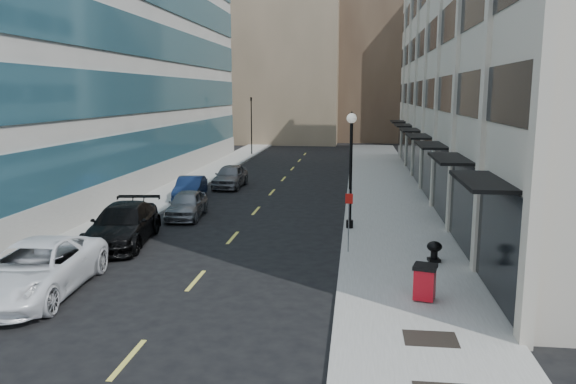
% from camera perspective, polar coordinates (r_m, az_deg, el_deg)
% --- Properties ---
extents(sidewalk_right, '(5.00, 80.00, 0.15)m').
position_cam_1_polar(sidewalk_right, '(31.19, 10.42, -2.11)').
color(sidewalk_right, gray).
rests_on(sidewalk_right, ground).
extents(sidewalk_left, '(3.00, 80.00, 0.15)m').
position_cam_1_polar(sidewalk_left, '(33.38, -14.33, -1.46)').
color(sidewalk_left, gray).
rests_on(sidewalk_left, ground).
extents(building_right, '(15.30, 46.50, 18.25)m').
position_cam_1_polar(building_right, '(39.21, 24.49, 12.74)').
color(building_right, '#B6AF9A').
rests_on(building_right, ground).
extents(building_left, '(16.14, 46.00, 20.00)m').
position_cam_1_polar(building_left, '(43.32, -23.51, 13.79)').
color(building_left, beige).
rests_on(building_left, ground).
extents(skyline_tan_near, '(14.00, 18.00, 28.00)m').
position_cam_1_polar(skyline_tan_near, '(79.38, 0.05, 15.43)').
color(skyline_tan_near, '#988063').
rests_on(skyline_tan_near, ground).
extents(skyline_brown, '(12.00, 16.00, 34.00)m').
position_cam_1_polar(skyline_brown, '(83.14, 9.03, 17.14)').
color(skyline_brown, brown).
rests_on(skyline_brown, ground).
extents(skyline_tan_far, '(12.00, 14.00, 22.00)m').
position_cam_1_polar(skyline_tan_far, '(90.69, -5.61, 12.81)').
color(skyline_tan_far, '#988063').
rests_on(skyline_tan_far, ground).
extents(skyline_stone, '(10.00, 14.00, 20.00)m').
position_cam_1_polar(skyline_stone, '(77.53, 16.61, 12.18)').
color(skyline_stone, '#B6AF9A').
rests_on(skyline_stone, ground).
extents(grate_far, '(1.40, 1.00, 0.01)m').
position_cam_1_polar(grate_far, '(15.75, 14.28, -14.24)').
color(grate_far, black).
rests_on(grate_far, sidewalk_right).
extents(road_centerline, '(0.15, 68.20, 0.01)m').
position_cam_1_polar(road_centerline, '(28.76, -4.34, -3.14)').
color(road_centerline, '#D8CC4C').
rests_on(road_centerline, ground).
extents(traffic_signal, '(0.66, 0.66, 6.98)m').
position_cam_1_polar(traffic_signal, '(59.49, -3.77, 9.22)').
color(traffic_signal, black).
rests_on(traffic_signal, ground).
extents(car_white_van, '(3.35, 6.46, 1.74)m').
position_cam_1_polar(car_white_van, '(20.25, -24.32, -7.16)').
color(car_white_van, white).
rests_on(car_white_van, ground).
extents(car_black_pickup, '(3.11, 6.16, 1.71)m').
position_cam_1_polar(car_black_pickup, '(25.65, -16.43, -3.19)').
color(car_black_pickup, black).
rests_on(car_black_pickup, ground).
extents(car_silver_sedan, '(1.99, 4.33, 1.44)m').
position_cam_1_polar(car_silver_sedan, '(30.22, -10.23, -1.24)').
color(car_silver_sedan, gray).
rests_on(car_silver_sedan, ground).
extents(car_blue_sedan, '(1.97, 4.45, 1.42)m').
position_cam_1_polar(car_blue_sedan, '(35.25, -9.90, 0.36)').
color(car_blue_sedan, '#132347').
rests_on(car_blue_sedan, ground).
extents(car_grey_sedan, '(1.96, 4.71, 1.59)m').
position_cam_1_polar(car_grey_sedan, '(39.50, -5.89, 1.62)').
color(car_grey_sedan, slate).
rests_on(car_grey_sedan, ground).
extents(trash_bin, '(0.85, 0.86, 1.13)m').
position_cam_1_polar(trash_bin, '(18.21, 13.72, -8.78)').
color(trash_bin, '#B70C18').
rests_on(trash_bin, sidewalk_right).
extents(lamppost, '(0.47, 0.47, 5.59)m').
position_cam_1_polar(lamppost, '(26.59, 6.41, 3.25)').
color(lamppost, black).
rests_on(lamppost, sidewalk_right).
extents(sign_post, '(0.30, 0.07, 2.59)m').
position_cam_1_polar(sign_post, '(22.78, 6.20, -2.05)').
color(sign_post, slate).
rests_on(sign_post, sidewalk_right).
extents(urn_planter, '(0.58, 0.58, 0.80)m').
position_cam_1_polar(urn_planter, '(22.32, 14.65, -5.66)').
color(urn_planter, black).
rests_on(urn_planter, sidewalk_right).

